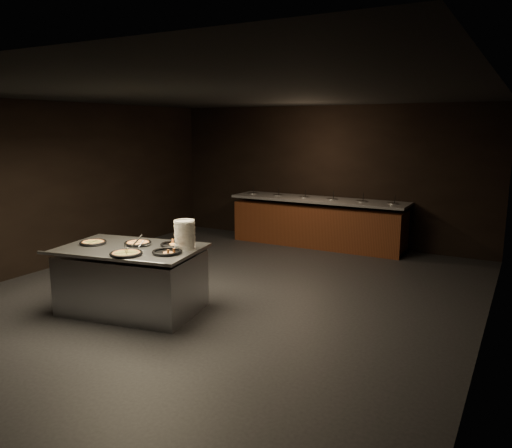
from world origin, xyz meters
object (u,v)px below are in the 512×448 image
at_px(pan_veggie_whole, 93,243).
at_px(pan_cheese_whole, 138,243).
at_px(serving_counter, 132,280).
at_px(plate_stack, 185,235).

bearing_deg(pan_veggie_whole, pan_cheese_whole, 26.16).
relative_size(serving_counter, pan_veggie_whole, 5.60).
distance_m(serving_counter, pan_veggie_whole, 0.76).
bearing_deg(plate_stack, pan_veggie_whole, -162.99).
height_order(serving_counter, pan_cheese_whole, pan_cheese_whole).
height_order(serving_counter, pan_veggie_whole, pan_veggie_whole).
xyz_separation_m(serving_counter, pan_cheese_whole, (-0.02, 0.17, 0.48)).
bearing_deg(pan_cheese_whole, pan_veggie_whole, -153.84).
height_order(pan_veggie_whole, pan_cheese_whole, same).
xyz_separation_m(serving_counter, plate_stack, (0.69, 0.28, 0.65)).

